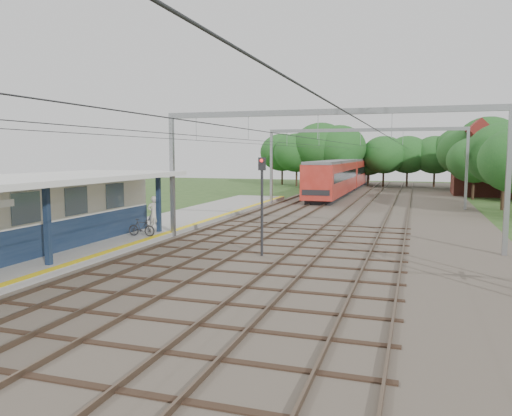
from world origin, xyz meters
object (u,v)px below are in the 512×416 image
at_px(bicycle, 142,228).
at_px(signal_post, 262,194).
at_px(person, 154,214).
at_px(train, 345,174).

height_order(bicycle, signal_post, signal_post).
xyz_separation_m(bicycle, signal_post, (7.35, -1.82, 2.15)).
xyz_separation_m(person, train, (5.70, 37.43, 0.82)).
xyz_separation_m(train, signal_post, (1.85, -40.99, 0.77)).
relative_size(bicycle, train, 0.04).
distance_m(train, signal_post, 41.04).
xyz_separation_m(person, signal_post, (7.55, -3.56, 1.60)).
bearing_deg(train, bicycle, -98.00).
bearing_deg(train, person, -98.66).
bearing_deg(person, bicycle, 75.02).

